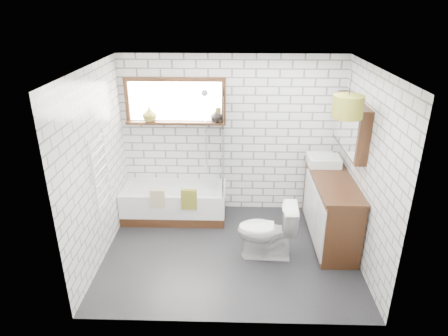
{
  "coord_description": "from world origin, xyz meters",
  "views": [
    {
      "loc": [
        0.06,
        -4.62,
        3.25
      ],
      "look_at": [
        -0.09,
        0.25,
        1.16
      ],
      "focal_mm": 32.0,
      "sensor_mm": 36.0,
      "label": 1
    }
  ],
  "objects_px": {
    "bathtub": "(175,202)",
    "pendant": "(348,107)",
    "vanity": "(330,207)",
    "toilet": "(267,231)",
    "basin": "(324,160)"
  },
  "relations": [
    {
      "from": "toilet",
      "to": "basin",
      "type": "bearing_deg",
      "value": 140.57
    },
    {
      "from": "basin",
      "to": "pendant",
      "type": "xyz_separation_m",
      "value": [
        -0.04,
        -1.04,
        1.08
      ]
    },
    {
      "from": "vanity",
      "to": "basin",
      "type": "bearing_deg",
      "value": 97.73
    },
    {
      "from": "vanity",
      "to": "toilet",
      "type": "relative_size",
      "value": 2.11
    },
    {
      "from": "bathtub",
      "to": "pendant",
      "type": "distance_m",
      "value": 3.09
    },
    {
      "from": "vanity",
      "to": "toilet",
      "type": "xyz_separation_m",
      "value": [
        -0.94,
        -0.53,
        -0.08
      ]
    },
    {
      "from": "vanity",
      "to": "pendant",
      "type": "distance_m",
      "value": 1.73
    },
    {
      "from": "basin",
      "to": "toilet",
      "type": "xyz_separation_m",
      "value": [
        -0.88,
        -0.97,
        -0.62
      ]
    },
    {
      "from": "bathtub",
      "to": "toilet",
      "type": "height_order",
      "value": "toilet"
    },
    {
      "from": "vanity",
      "to": "pendant",
      "type": "height_order",
      "value": "pendant"
    },
    {
      "from": "vanity",
      "to": "toilet",
      "type": "bearing_deg",
      "value": -150.59
    },
    {
      "from": "vanity",
      "to": "basin",
      "type": "relative_size",
      "value": 3.62
    },
    {
      "from": "bathtub",
      "to": "vanity",
      "type": "height_order",
      "value": "vanity"
    },
    {
      "from": "vanity",
      "to": "basin",
      "type": "distance_m",
      "value": 0.7
    },
    {
      "from": "pendant",
      "to": "bathtub",
      "type": "bearing_deg",
      "value": 153.98
    }
  ]
}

